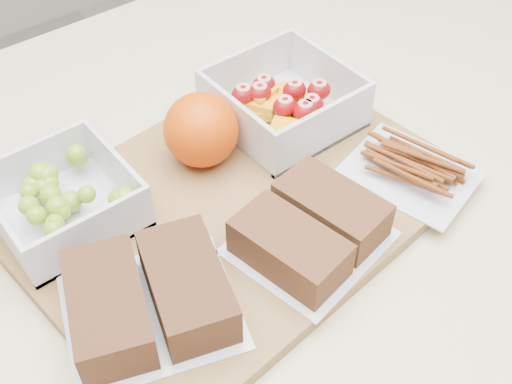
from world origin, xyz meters
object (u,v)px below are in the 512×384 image
orange (201,130)px  pretzel_bag (411,164)px  sandwich_bag_left (148,297)px  sandwich_bag_center (311,229)px  cutting_board (238,204)px  grape_container (65,199)px  fruit_container (283,104)px

orange → pretzel_bag: bearing=-44.8°
sandwich_bag_left → sandwich_bag_center: size_ratio=1.16×
cutting_board → orange: bearing=78.7°
cutting_board → sandwich_bag_left: sandwich_bag_left is taller
grape_container → orange: (0.15, -0.01, 0.02)m
grape_container → sandwich_bag_center: grape_container is taller
grape_container → orange: bearing=-5.3°
orange → pretzel_bag: (0.15, -0.15, -0.02)m
fruit_container → orange: bearing=178.1°
grape_container → sandwich_bag_left: 0.15m
pretzel_bag → orange: bearing=135.2°
grape_container → sandwich_bag_left: grape_container is taller
fruit_container → pretzel_bag: 0.16m
fruit_container → pretzel_bag: bearing=-72.6°
pretzel_bag → fruit_container: bearing=107.4°
orange → sandwich_bag_center: orange is taller
sandwich_bag_left → pretzel_bag: bearing=-4.0°
grape_container → sandwich_bag_left: size_ratio=0.69×
fruit_container → orange: orange is taller
pretzel_bag → cutting_board: bearing=153.1°
fruit_container → pretzel_bag: size_ratio=0.92×
sandwich_bag_left → pretzel_bag: 0.30m
sandwich_bag_center → pretzel_bag: size_ratio=1.02×
grape_container → sandwich_bag_center: bearing=-47.1°
grape_container → pretzel_bag: size_ratio=0.82×
sandwich_bag_left → sandwich_bag_center: sandwich_bag_left is taller
grape_container → orange: orange is taller
sandwich_bag_center → pretzel_bag: sandwich_bag_center is taller
grape_container → orange: 0.15m
grape_container → pretzel_bag: bearing=-28.8°
pretzel_bag → grape_container: bearing=151.2°
fruit_container → orange: (-0.11, 0.00, 0.02)m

